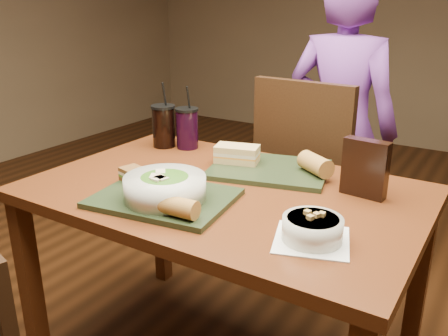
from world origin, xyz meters
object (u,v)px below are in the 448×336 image
(dining_table, at_px, (224,212))
(diner, at_px, (340,130))
(tray_near, at_px, (164,198))
(sandwich_far, at_px, (237,154))
(cup_cola, at_px, (164,126))
(cup_berry, at_px, (187,128))
(salad_bowl, at_px, (165,186))
(chip_bag, at_px, (365,168))
(chair_far, at_px, (308,179))
(baguette_near, at_px, (179,207))
(tray_far, at_px, (269,169))
(sandwich_near, at_px, (134,175))
(soup_bowl, at_px, (312,228))
(baguette_far, at_px, (315,164))

(dining_table, bearing_deg, diner, 85.13)
(tray_near, xyz_separation_m, sandwich_far, (0.03, 0.41, 0.04))
(cup_cola, xyz_separation_m, cup_berry, (0.10, 0.04, -0.00))
(cup_berry, bearing_deg, salad_bowl, -60.21)
(cup_berry, distance_m, chip_bag, 0.81)
(cup_cola, distance_m, cup_berry, 0.10)
(chair_far, height_order, baguette_near, chair_far)
(tray_far, distance_m, sandwich_far, 0.14)
(chair_far, height_order, cup_cola, chair_far)
(cup_berry, bearing_deg, dining_table, -39.23)
(tray_far, bearing_deg, cup_berry, 168.87)
(tray_far, xyz_separation_m, salad_bowl, (-0.14, -0.44, 0.05))
(cup_berry, bearing_deg, sandwich_near, -76.04)
(dining_table, height_order, diner, diner)
(salad_bowl, bearing_deg, cup_berry, 119.79)
(cup_cola, bearing_deg, diner, 50.16)
(tray_far, distance_m, baguette_near, 0.52)
(chair_far, relative_size, sandwich_far, 5.81)
(diner, xyz_separation_m, baguette_near, (-0.05, -1.23, 0.04))
(chip_bag, bearing_deg, sandwich_far, -177.48)
(sandwich_near, xyz_separation_m, baguette_near, (0.30, -0.14, 0.01))
(sandwich_near, bearing_deg, soup_bowl, -4.17)
(cup_berry, bearing_deg, sandwich_far, -17.93)
(tray_far, relative_size, baguette_near, 3.71)
(baguette_near, relative_size, cup_cola, 0.41)
(tray_near, relative_size, baguette_far, 3.11)
(sandwich_far, bearing_deg, tray_near, -93.66)
(soup_bowl, xyz_separation_m, sandwich_near, (-0.66, 0.05, 0.00))
(cup_berry, bearing_deg, tray_near, -61.08)
(tray_near, distance_m, sandwich_far, 0.41)
(salad_bowl, height_order, cup_berry, cup_berry)
(salad_bowl, relative_size, baguette_far, 1.86)
(baguette_near, bearing_deg, soup_bowl, 14.73)
(chair_far, bearing_deg, diner, 82.01)
(sandwich_near, relative_size, baguette_far, 0.81)
(tray_near, relative_size, sandwich_near, 3.85)
(salad_bowl, height_order, sandwich_far, salad_bowl)
(chair_far, distance_m, tray_far, 0.47)
(dining_table, distance_m, baguette_near, 0.33)
(salad_bowl, bearing_deg, chair_far, 82.21)
(diner, xyz_separation_m, salad_bowl, (-0.16, -1.16, 0.06))
(salad_bowl, xyz_separation_m, cup_berry, (-0.30, 0.52, 0.03))
(dining_table, relative_size, sandwich_far, 7.27)
(tray_near, relative_size, cup_berry, 1.57)
(soup_bowl, distance_m, baguette_near, 0.37)
(diner, relative_size, tray_near, 3.58)
(tray_near, height_order, sandwich_near, sandwich_near)
(baguette_near, bearing_deg, baguette_far, 70.63)
(salad_bowl, bearing_deg, baguette_near, -35.01)
(dining_table, bearing_deg, tray_near, -117.10)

